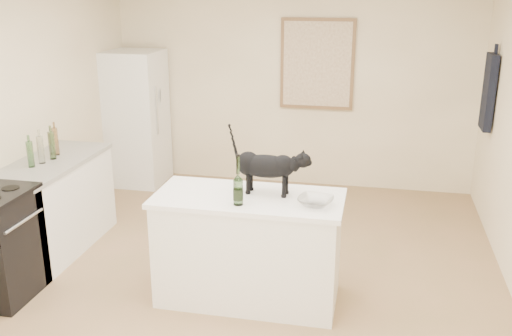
# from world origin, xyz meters

# --- Properties ---
(floor) EXTENTS (5.50, 5.50, 0.00)m
(floor) POSITION_xyz_m (0.00, 0.00, 0.00)
(floor) COLOR #A07655
(floor) RESTS_ON ground
(wall_back) EXTENTS (4.50, 0.00, 4.50)m
(wall_back) POSITION_xyz_m (0.00, 2.75, 1.30)
(wall_back) COLOR #FDEBC4
(wall_back) RESTS_ON ground
(island_base) EXTENTS (1.44, 0.67, 0.86)m
(island_base) POSITION_xyz_m (0.10, -0.20, 0.43)
(island_base) COLOR white
(island_base) RESTS_ON floor
(island_top) EXTENTS (1.50, 0.70, 0.04)m
(island_top) POSITION_xyz_m (0.10, -0.20, 0.88)
(island_top) COLOR white
(island_top) RESTS_ON island_base
(left_cabinets) EXTENTS (0.60, 1.40, 0.86)m
(left_cabinets) POSITION_xyz_m (-1.95, 0.30, 0.43)
(left_cabinets) COLOR white
(left_cabinets) RESTS_ON floor
(left_countertop) EXTENTS (0.62, 1.44, 0.04)m
(left_countertop) POSITION_xyz_m (-1.95, 0.30, 0.88)
(left_countertop) COLOR gray
(left_countertop) RESTS_ON left_cabinets
(fridge) EXTENTS (0.68, 0.68, 1.70)m
(fridge) POSITION_xyz_m (-1.95, 2.35, 0.85)
(fridge) COLOR white
(fridge) RESTS_ON floor
(artwork_frame) EXTENTS (0.90, 0.03, 1.10)m
(artwork_frame) POSITION_xyz_m (0.30, 2.72, 1.55)
(artwork_frame) COLOR brown
(artwork_frame) RESTS_ON wall_back
(artwork_canvas) EXTENTS (0.82, 0.00, 1.02)m
(artwork_canvas) POSITION_xyz_m (0.30, 2.70, 1.55)
(artwork_canvas) COLOR beige
(artwork_canvas) RESTS_ON wall_back
(hanging_garment) EXTENTS (0.08, 0.34, 0.80)m
(hanging_garment) POSITION_xyz_m (2.19, 2.05, 1.40)
(hanging_garment) COLOR black
(hanging_garment) RESTS_ON wall_right
(black_cat) EXTENTS (0.60, 0.22, 0.41)m
(black_cat) POSITION_xyz_m (0.22, -0.12, 1.10)
(black_cat) COLOR black
(black_cat) RESTS_ON island_top
(wine_bottle) EXTENTS (0.10, 0.10, 0.35)m
(wine_bottle) POSITION_xyz_m (0.06, -0.39, 1.07)
(wine_bottle) COLOR #2C5421
(wine_bottle) RESTS_ON island_top
(glass_bowl) EXTENTS (0.30, 0.30, 0.06)m
(glass_bowl) POSITION_xyz_m (0.64, -0.29, 0.93)
(glass_bowl) COLOR silver
(glass_bowl) RESTS_ON island_top
(fridge_paper) EXTENTS (0.05, 0.11, 0.15)m
(fridge_paper) POSITION_xyz_m (-1.60, 2.38, 1.15)
(fridge_paper) COLOR white
(fridge_paper) RESTS_ON fridge
(counter_bottle_cluster) EXTENTS (0.12, 0.46, 0.27)m
(counter_bottle_cluster) POSITION_xyz_m (-1.97, 0.31, 1.03)
(counter_bottle_cluster) COLOR #1F5D22
(counter_bottle_cluster) RESTS_ON left_countertop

